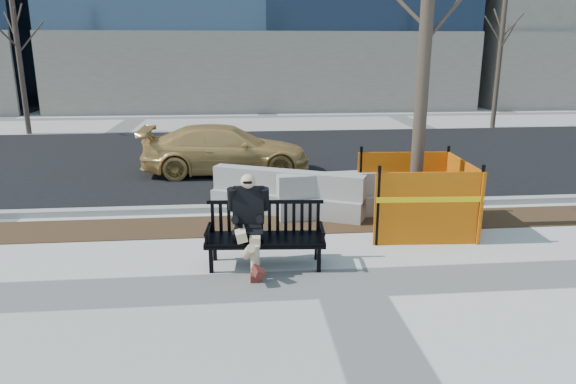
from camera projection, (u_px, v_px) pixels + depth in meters
name	position (u px, v px, depth m)	size (l,w,h in m)	color
ground	(347.00, 282.00, 7.41)	(120.00, 120.00, 0.00)	beige
mulch_strip	(319.00, 223.00, 9.90)	(40.00, 1.20, 0.02)	#47301C
asphalt_street	(288.00, 157.00, 15.85)	(60.00, 10.40, 0.01)	black
curb	(312.00, 206.00, 10.80)	(60.00, 0.25, 0.12)	#9E9B93
bench	(266.00, 266.00, 7.98)	(1.82, 0.65, 0.97)	black
seated_man	(249.00, 264.00, 8.02)	(0.61, 1.01, 1.41)	black
tree_fence	(413.00, 228.00, 9.67)	(2.73, 2.73, 6.83)	orange
sedan	(227.00, 173.00, 13.87)	(1.77, 4.35, 1.26)	tan
jersey_barrier_left	(287.00, 213.00, 10.52)	(3.09, 0.62, 0.89)	#9B9891
jersey_barrier_right	(352.00, 214.00, 10.46)	(3.02, 0.60, 0.87)	#9C9A92
far_tree_left	(29.00, 134.00, 20.21)	(2.14, 2.14, 5.79)	#4D3C31
far_tree_right	(492.00, 127.00, 21.81)	(2.11, 2.11, 5.70)	#45392C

